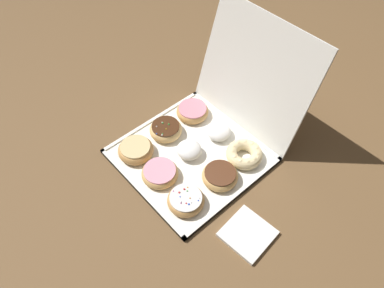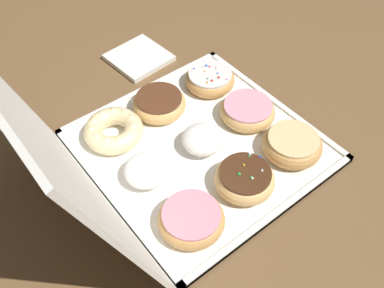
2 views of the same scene
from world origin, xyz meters
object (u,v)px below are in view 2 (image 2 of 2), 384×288
object	(u,v)px
donut_box	(200,146)
napkin_stack	(139,58)
powdered_filled_donut_7	(147,171)
cruller_donut_8	(114,130)
glazed_ring_donut_0	(292,144)
sprinkle_donut_3	(246,178)
sprinkle_donut_2	(210,79)
powdered_filled_donut_4	(204,138)
pink_frosted_donut_6	(191,219)
pink_frosted_donut_1	(249,112)
chocolate_frosted_donut_5	(159,103)

from	to	relation	value
donut_box	napkin_stack	xyz separation A→B (m)	(0.32, -0.06, 0.00)
powdered_filled_donut_7	cruller_donut_8	distance (m)	0.13
glazed_ring_donut_0	napkin_stack	distance (m)	0.45
sprinkle_donut_3	powdered_filled_donut_7	size ratio (longest dim) A/B	1.32
donut_box	sprinkle_donut_2	size ratio (longest dim) A/B	3.80
sprinkle_donut_2	napkin_stack	bearing A→B (deg)	19.61
sprinkle_donut_2	powdered_filled_donut_7	distance (m)	0.29
powdered_filled_donut_7	napkin_stack	xyz separation A→B (m)	(0.32, -0.19, -0.03)
powdered_filled_donut_4	cruller_donut_8	world-z (taller)	powdered_filled_donut_4
powdered_filled_donut_4	pink_frosted_donut_6	bearing A→B (deg)	134.03
pink_frosted_donut_1	cruller_donut_8	size ratio (longest dim) A/B	0.97
chocolate_frosted_donut_5	cruller_donut_8	size ratio (longest dim) A/B	0.95
donut_box	powdered_filled_donut_7	xyz separation A→B (m)	(-0.00, 0.13, 0.03)
powdered_filled_donut_4	cruller_donut_8	size ratio (longest dim) A/B	0.68
pink_frosted_donut_6	cruller_donut_8	size ratio (longest dim) A/B	0.96
powdered_filled_donut_4	chocolate_frosted_donut_5	size ratio (longest dim) A/B	0.72
glazed_ring_donut_0	chocolate_frosted_donut_5	world-z (taller)	glazed_ring_donut_0
glazed_ring_donut_0	pink_frosted_donut_1	xyz separation A→B (m)	(0.12, 0.00, -0.00)
cruller_donut_8	glazed_ring_donut_0	bearing A→B (deg)	-134.56
donut_box	pink_frosted_donut_1	distance (m)	0.13
cruller_donut_8	napkin_stack	size ratio (longest dim) A/B	0.93
chocolate_frosted_donut_5	napkin_stack	xyz separation A→B (m)	(0.19, -0.07, -0.02)
powdered_filled_donut_7	powdered_filled_donut_4	bearing A→B (deg)	-91.73
powdered_filled_donut_7	glazed_ring_donut_0	bearing A→B (deg)	-115.25
glazed_ring_donut_0	cruller_donut_8	xyz separation A→B (m)	(0.25, 0.26, 0.00)
sprinkle_donut_3	pink_frosted_donut_6	world-z (taller)	sprinkle_donut_3
cruller_donut_8	pink_frosted_donut_6	bearing A→B (deg)	179.00
sprinkle_donut_3	pink_frosted_donut_1	bearing A→B (deg)	-45.20
chocolate_frosted_donut_5	cruller_donut_8	distance (m)	0.12
donut_box	powdered_filled_donut_4	xyz separation A→B (m)	(-0.01, -0.00, 0.03)
pink_frosted_donut_1	powdered_filled_donut_7	xyz separation A→B (m)	(0.00, 0.26, 0.00)
donut_box	glazed_ring_donut_0	bearing A→B (deg)	-133.67
sprinkle_donut_3	glazed_ring_donut_0	bearing A→B (deg)	-88.54
powdered_filled_donut_7	cruller_donut_8	world-z (taller)	powdered_filled_donut_7
sprinkle_donut_3	chocolate_frosted_donut_5	size ratio (longest dim) A/B	0.98
glazed_ring_donut_0	sprinkle_donut_3	bearing A→B (deg)	91.46
pink_frosted_donut_1	sprinkle_donut_3	xyz separation A→B (m)	(-0.12, 0.12, 0.00)
glazed_ring_donut_0	powdered_filled_donut_4	world-z (taller)	powdered_filled_donut_4
napkin_stack	chocolate_frosted_donut_5	bearing A→B (deg)	159.54
glazed_ring_donut_0	sprinkle_donut_2	bearing A→B (deg)	-0.21
donut_box	sprinkle_donut_2	xyz separation A→B (m)	(0.13, -0.13, 0.02)
powdered_filled_donut_7	chocolate_frosted_donut_5	bearing A→B (deg)	-42.52
glazed_ring_donut_0	napkin_stack	bearing A→B (deg)	8.61
glazed_ring_donut_0	powdered_filled_donut_7	xyz separation A→B (m)	(0.12, 0.26, 0.00)
cruller_donut_8	pink_frosted_donut_1	bearing A→B (deg)	-117.39
chocolate_frosted_donut_5	glazed_ring_donut_0	bearing A→B (deg)	-152.20
sprinkle_donut_2	cruller_donut_8	size ratio (longest dim) A/B	0.93
powdered_filled_donut_7	napkin_stack	bearing A→B (deg)	-31.08
sprinkle_donut_2	sprinkle_donut_3	world-z (taller)	sprinkle_donut_3
napkin_stack	donut_box	bearing A→B (deg)	168.74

